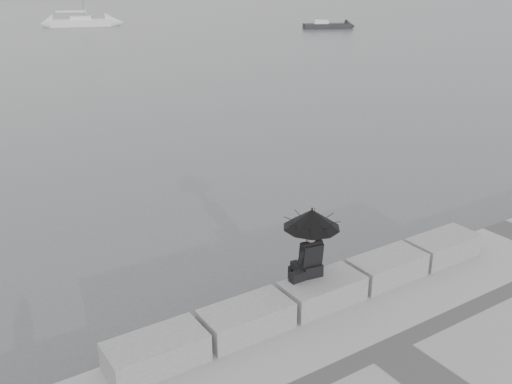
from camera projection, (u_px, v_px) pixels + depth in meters
ground at (306, 314)px, 11.41m from camera, size 360.00×360.00×0.00m
stone_block_far_left at (156, 353)px, 9.06m from camera, size 1.60×0.80×0.50m
stone_block_left at (246, 319)px, 9.93m from camera, size 1.60×0.80×0.50m
stone_block_centre at (322, 291)px, 10.79m from camera, size 1.60×0.80×0.50m
stone_block_right at (387, 268)px, 11.65m from camera, size 1.60×0.80×0.50m
stone_block_far_right at (443, 247)px, 12.52m from camera, size 1.60×0.80×0.50m
seated_person at (312, 228)px, 10.52m from camera, size 1.08×1.08×1.39m
bag at (297, 277)px, 10.63m from camera, size 0.29×0.16×0.18m
sailboat_right at (81, 22)px, 70.27m from camera, size 7.53×4.53×12.90m
small_motorboat at (327, 26)px, 67.41m from camera, size 5.80×3.83×1.10m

